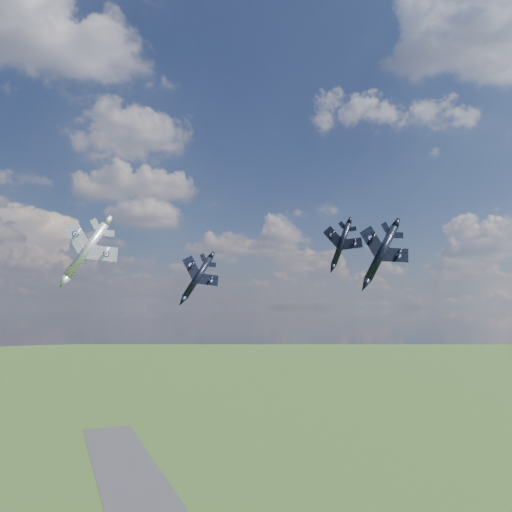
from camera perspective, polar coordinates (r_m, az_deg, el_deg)
name	(u,v)px	position (r m, az deg, el deg)	size (l,w,h in m)	color
jet_lead_navy	(198,277)	(97.20, -6.70, -2.43)	(9.11, 12.71, 2.63)	black
jet_right_navy	(381,253)	(79.99, 14.12, 0.33)	(9.46, 13.19, 2.73)	black
jet_high_navy	(341,244)	(115.45, 9.71, 1.36)	(9.97, 13.91, 2.88)	black
jet_left_silver	(86,250)	(85.76, -18.82, 0.62)	(10.34, 14.41, 2.98)	#AEB3B9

